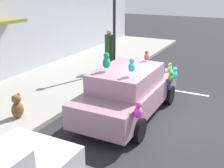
{
  "coord_description": "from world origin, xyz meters",
  "views": [
    {
      "loc": [
        -7.6,
        -1.98,
        3.83
      ],
      "look_at": [
        -0.22,
        1.81,
        0.9
      ],
      "focal_mm": 44.94,
      "sensor_mm": 36.0,
      "label": 1
    }
  ],
  "objects": [
    {
      "name": "street_lamp_post",
      "position": [
        3.28,
        3.5,
        2.56
      ],
      "size": [
        0.28,
        0.28,
        3.94
      ],
      "color": "black",
      "rests_on": "sidewalk"
    },
    {
      "name": "pedestrian_near_shopfront",
      "position": [
        3.34,
        3.8,
        1.0
      ],
      "size": [
        0.38,
        0.38,
        1.84
      ],
      "color": "#224420",
      "rests_on": "sidewalk"
    },
    {
      "name": "parking_stripe_front",
      "position": [
        2.48,
        1.0,
        0.0
      ],
      "size": [
        0.12,
        3.6,
        0.01
      ],
      "primitive_type": "cube",
      "color": "silver",
      "rests_on": "ground"
    },
    {
      "name": "sidewalk",
      "position": [
        0.0,
        5.0,
        0.07
      ],
      "size": [
        24.0,
        4.0,
        0.15
      ],
      "primitive_type": "cube",
      "color": "gray",
      "rests_on": "ground"
    },
    {
      "name": "teddy_bear_on_sidewalk",
      "position": [
        -2.22,
        3.89,
        0.49
      ],
      "size": [
        0.38,
        0.32,
        0.73
      ],
      "color": "brown",
      "rests_on": "sidewalk"
    },
    {
      "name": "plush_covered_car",
      "position": [
        -0.27,
        1.2,
        0.8
      ],
      "size": [
        4.44,
        2.06,
        2.08
      ],
      "color": "gray",
      "rests_on": "ground"
    },
    {
      "name": "ground_plane",
      "position": [
        0.0,
        0.0,
        0.0
      ],
      "size": [
        60.0,
        60.0,
        0.0
      ],
      "primitive_type": "plane",
      "color": "#262628"
    },
    {
      "name": "parking_stripe_rear",
      "position": [
        -3.18,
        1.0,
        0.0
      ],
      "size": [
        0.12,
        3.6,
        0.01
      ],
      "primitive_type": "cube",
      "color": "silver",
      "rests_on": "ground"
    }
  ]
}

